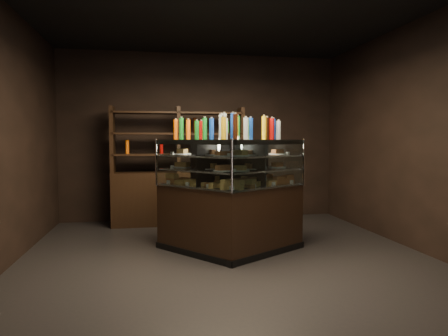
{
  "coord_description": "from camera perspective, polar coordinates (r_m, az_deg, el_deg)",
  "views": [
    {
      "loc": [
        -0.88,
        -4.77,
        1.44
      ],
      "look_at": [
        -0.02,
        0.05,
        1.1
      ],
      "focal_mm": 32.0,
      "sensor_mm": 36.0,
      "label": 1
    }
  ],
  "objects": [
    {
      "name": "food_display",
      "position": [
        5.08,
        0.93,
        -0.19
      ],
      "size": [
        1.58,
        1.05,
        0.45
      ],
      "color": "#C67E47",
      "rests_on": "display_case"
    },
    {
      "name": "bottles_top",
      "position": [
        5.08,
        0.94,
        5.68
      ],
      "size": [
        1.4,
        0.91,
        0.3
      ],
      "color": "#0F38B2",
      "rests_on": "display_case"
    },
    {
      "name": "back_shelving",
      "position": [
        6.89,
        -6.5,
        -2.97
      ],
      "size": [
        2.24,
        0.45,
        2.0
      ],
      "rotation": [
        0.0,
        0.0,
        -0.01
      ],
      "color": "black",
      "rests_on": "ground"
    },
    {
      "name": "room_shell",
      "position": [
        4.88,
        0.3,
        9.89
      ],
      "size": [
        5.02,
        5.02,
        3.01
      ],
      "color": "black",
      "rests_on": "ground"
    },
    {
      "name": "display_case",
      "position": [
        5.17,
        0.92,
        -6.64
      ],
      "size": [
        1.96,
        1.46,
        1.46
      ],
      "rotation": [
        0.0,
        0.0,
        -0.17
      ],
      "color": "black",
      "rests_on": "ground"
    },
    {
      "name": "ground",
      "position": [
        5.06,
        0.29,
        -12.53
      ],
      "size": [
        5.0,
        5.0,
        0.0
      ],
      "primitive_type": "plane",
      "color": "black",
      "rests_on": "ground"
    },
    {
      "name": "potted_conifer",
      "position": [
        6.02,
        6.74,
        -5.73
      ],
      "size": [
        0.35,
        0.35,
        0.75
      ],
      "rotation": [
        0.0,
        0.0,
        -0.12
      ],
      "color": "black",
      "rests_on": "ground"
    }
  ]
}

